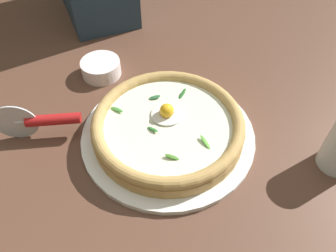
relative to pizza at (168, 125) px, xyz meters
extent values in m
cube|color=brown|center=(0.03, -0.03, -0.05)|extent=(2.40, 2.40, 0.03)
cylinder|color=white|center=(0.00, 0.00, -0.03)|extent=(0.34, 0.34, 0.01)
cylinder|color=tan|center=(0.00, 0.00, -0.01)|extent=(0.30, 0.30, 0.02)
torus|color=tan|center=(0.00, 0.00, 0.01)|extent=(0.30, 0.30, 0.02)
cylinder|color=white|center=(0.00, 0.00, 0.00)|extent=(0.25, 0.25, 0.00)
ellipsoid|color=white|center=(-0.01, -0.02, 0.01)|extent=(0.06, 0.06, 0.01)
sphere|color=yellow|center=(0.00, -0.02, 0.02)|extent=(0.03, 0.03, 0.03)
ellipsoid|color=#4E9C45|center=(0.08, -0.07, 0.01)|extent=(0.03, 0.03, 0.01)
ellipsoid|color=#256425|center=(-0.05, -0.06, 0.01)|extent=(0.03, 0.02, 0.01)
ellipsoid|color=#396E20|center=(0.02, 0.08, 0.01)|extent=(0.03, 0.02, 0.01)
ellipsoid|color=#2C762C|center=(0.03, 0.01, 0.01)|extent=(0.02, 0.03, 0.01)
ellipsoid|color=#2E693E|center=(0.00, -0.07, 0.01)|extent=(0.03, 0.01, 0.01)
ellipsoid|color=#519C37|center=(-0.05, 0.07, 0.01)|extent=(0.01, 0.03, 0.01)
cylinder|color=white|center=(0.08, -0.24, -0.02)|extent=(0.09, 0.09, 0.04)
cylinder|color=silver|center=(0.28, -0.10, 0.01)|extent=(0.08, 0.02, 0.09)
cylinder|color=silver|center=(0.27, -0.10, 0.01)|extent=(0.02, 0.01, 0.01)
cylinder|color=red|center=(0.21, -0.08, 0.01)|extent=(0.11, 0.05, 0.02)
camera|label=1|loc=(0.14, 0.39, 0.47)|focal=34.68mm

